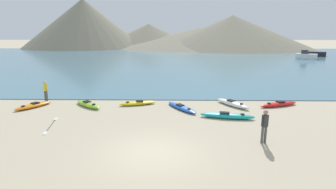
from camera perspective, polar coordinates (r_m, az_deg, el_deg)
name	(u,v)px	position (r m, az deg, el deg)	size (l,w,h in m)	color
ground_plane	(153,153)	(11.72, -3.33, -12.51)	(400.00, 400.00, 0.00)	tan
bay_water	(169,58)	(54.90, 0.23, 7.91)	(160.00, 70.00, 0.06)	teal
far_hill_left	(84,23)	(101.89, -17.79, 14.53)	(42.73, 42.73, 17.09)	gray
far_hill_midleft	(149,35)	(104.96, -4.18, 12.74)	(39.04, 39.04, 8.67)	gray
far_hill_midright	(199,37)	(103.68, 6.83, 12.23)	(67.93, 67.93, 7.02)	gray
far_hill_right	(232,32)	(94.72, 13.79, 13.09)	(52.76, 52.76, 11.05)	gray
kayak_on_sand_0	(232,103)	(19.34, 13.85, -1.90)	(2.22, 2.95, 0.40)	white
kayak_on_sand_1	(88,104)	(19.48, -17.00, -2.04)	(2.59, 2.50, 0.36)	#8CCC2D
kayak_on_sand_2	(227,116)	(16.49, 12.73, -4.51)	(3.37, 1.30, 0.37)	teal
kayak_on_sand_3	(33,105)	(20.69, -27.24, -2.13)	(1.99, 2.69, 0.32)	orange
kayak_on_sand_4	(181,107)	(17.97, 2.94, -2.81)	(2.28, 3.11, 0.31)	blue
kayak_on_sand_5	(138,103)	(19.17, -6.60, -1.85)	(2.78, 1.52, 0.31)	yellow
kayak_on_sand_6	(279,104)	(20.31, 22.93, -1.92)	(3.15, 1.77, 0.34)	red
person_near_foreground	(265,124)	(13.10, 20.31, -6.11)	(0.33, 0.28, 1.63)	#4C4C4C
person_near_waterline	(45,89)	(22.08, -25.13, 1.00)	(0.32, 0.27, 1.56)	#4C4C4C
moored_boat_0	(306,56)	(59.34, 27.85, 7.44)	(3.94, 3.41, 1.82)	white
moored_boat_1	(316,54)	(68.00, 29.60, 7.68)	(3.99, 3.10, 1.01)	black
loose_paddle	(51,126)	(16.24, -24.16, -6.18)	(0.72, 2.76, 0.03)	black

